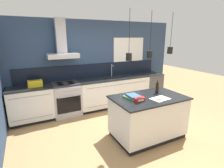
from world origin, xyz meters
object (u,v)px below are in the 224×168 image
oven_range (66,99)px  book_stack (132,97)px  bottle_on_island (157,88)px  red_supply_box (139,99)px  yellow_toolbox (35,83)px  dishwasher (151,86)px

oven_range → book_stack: size_ratio=2.54×
book_stack → bottle_on_island: bearing=4.3°
book_stack → red_supply_box: size_ratio=1.68×
bottle_on_island → book_stack: (-0.68, -0.05, -0.08)m
book_stack → yellow_toolbox: (-1.69, 1.86, 0.04)m
yellow_toolbox → book_stack: bearing=-47.6°
red_supply_box → yellow_toolbox: size_ratio=0.63×
dishwasher → red_supply_box: (-1.95, -2.02, 0.49)m
dishwasher → book_stack: bearing=-137.0°
dishwasher → bottle_on_island: (-1.31, -1.80, 0.58)m
book_stack → dishwasher: bearing=43.0°
yellow_toolbox → red_supply_box: bearing=-49.6°
dishwasher → yellow_toolbox: size_ratio=2.68×
red_supply_box → oven_range: bearing=115.9°
bottle_on_island → red_supply_box: bearing=-161.1°
oven_range → red_supply_box: (0.98, -2.02, 0.49)m
oven_range → book_stack: 2.14m
book_stack → yellow_toolbox: size_ratio=1.05×
oven_range → bottle_on_island: bottle_on_island is taller
bottle_on_island → book_stack: bearing=-175.7°
oven_range → yellow_toolbox: size_ratio=2.68×
oven_range → book_stack: (0.95, -1.85, 0.49)m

